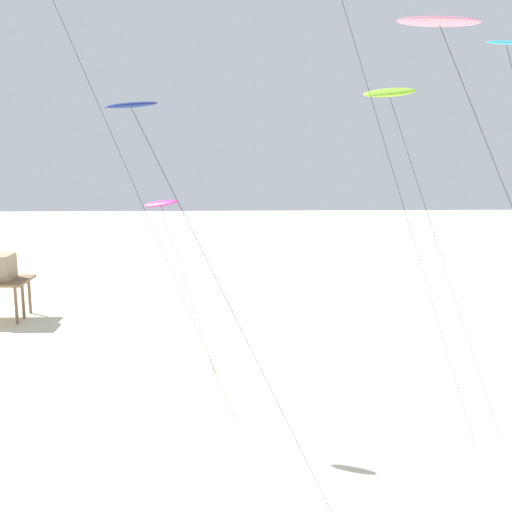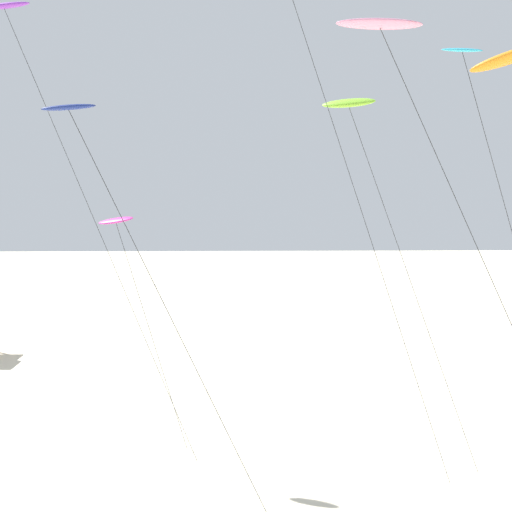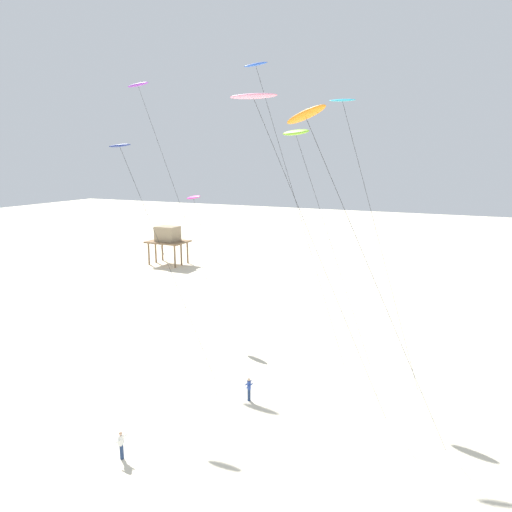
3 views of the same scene
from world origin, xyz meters
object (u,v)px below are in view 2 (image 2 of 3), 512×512
object	(u,v)px
kite_pink	(382,28)
kite_purple	(7,13)
kite_magenta	(117,223)
kite_cyan	(467,68)
kite_lime	(350,106)
kite_blue	(294,4)
kite_navy	(75,121)

from	to	relation	value
kite_pink	kite_purple	xyz separation A→B (m)	(-16.78, 9.74, 2.83)
kite_magenta	kite_cyan	size ratio (longest dim) A/B	0.63
kite_magenta	kite_purple	bearing A→B (deg)	-164.15
kite_purple	kite_lime	bearing A→B (deg)	-6.76
kite_cyan	kite_blue	xyz separation A→B (m)	(-7.47, 1.81, 3.16)
kite_navy	kite_blue	world-z (taller)	kite_blue
kite_magenta	kite_blue	xyz separation A→B (m)	(9.17, -4.53, 10.33)
kite_purple	kite_blue	bearing A→B (deg)	-12.47
kite_navy	kite_purple	xyz separation A→B (m)	(-5.50, 9.48, 6.16)
kite_lime	kite_navy	size ratio (longest dim) A/B	1.07
kite_navy	kite_pink	distance (m)	11.77
kite_blue	kite_pink	bearing A→B (deg)	-68.10
kite_purple	kite_blue	xyz separation A→B (m)	(14.12, -3.12, -0.25)
kite_cyan	kite_purple	distance (m)	22.41
kite_magenta	kite_pink	size ratio (longest dim) A/B	0.63
kite_pink	kite_cyan	bearing A→B (deg)	45.00
kite_navy	kite_pink	xyz separation A→B (m)	(11.28, -0.26, 3.33)
kite_pink	kite_cyan	world-z (taller)	kite_pink
kite_navy	kite_cyan	size ratio (longest dim) A/B	0.86
kite_lime	kite_cyan	world-z (taller)	kite_cyan
kite_lime	kite_purple	xyz separation A→B (m)	(-16.91, 2.00, 4.72)
kite_purple	kite_pink	bearing A→B (deg)	-30.13
kite_pink	kite_cyan	size ratio (longest dim) A/B	1.00
kite_lime	kite_pink	size ratio (longest dim) A/B	0.92
kite_lime	kite_pink	xyz separation A→B (m)	(-0.13, -7.73, 1.90)
kite_pink	kite_purple	world-z (taller)	kite_purple
kite_pink	kite_navy	bearing A→B (deg)	178.67
kite_lime	kite_magenta	bearing A→B (deg)	164.08
kite_cyan	kite_blue	world-z (taller)	kite_blue
kite_magenta	kite_lime	world-z (taller)	kite_lime
kite_pink	kite_purple	distance (m)	19.61
kite_lime	kite_purple	bearing A→B (deg)	173.24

